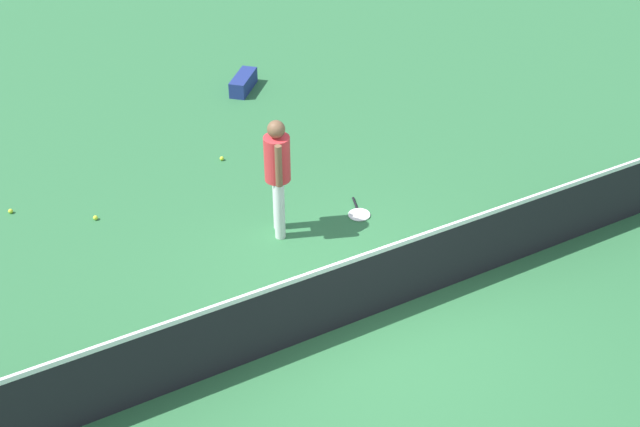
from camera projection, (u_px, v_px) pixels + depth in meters
ground_plane at (366, 317)px, 9.39m from camera, size 40.00×40.00×0.00m
court_net at (368, 284)px, 9.11m from camera, size 10.09×0.09×1.07m
player_near_side at (278, 169)px, 10.21m from camera, size 0.44×0.52×1.70m
tennis_racket_near_player at (359, 214)px, 11.12m from camera, size 0.40×0.61×0.03m
tennis_ball_near_player at (95, 218)px, 11.00m from camera, size 0.07×0.07×0.07m
tennis_ball_by_net at (11, 211)px, 11.13m from camera, size 0.07×0.07×0.07m
tennis_ball_midcourt at (122, 339)px, 9.04m from camera, size 0.07×0.07×0.07m
tennis_ball_baseline at (222, 158)px, 12.30m from camera, size 0.07×0.07×0.07m
equipment_bag at (244, 82)px, 14.28m from camera, size 0.75×0.78×0.28m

